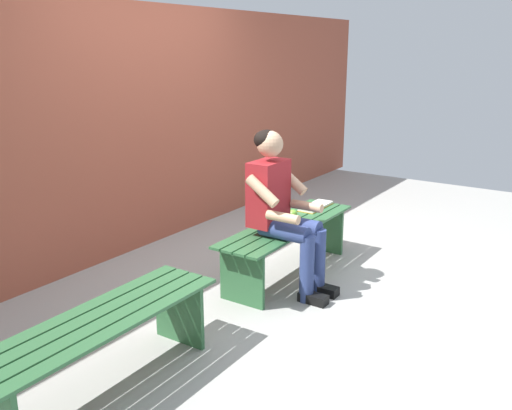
% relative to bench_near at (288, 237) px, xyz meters
% --- Properties ---
extents(ground_plane, '(10.00, 7.00, 0.04)m').
position_rel_bench_near_xyz_m(ground_plane, '(0.99, 1.00, -0.35)').
color(ground_plane, '#9E9E99').
extents(brick_wall, '(9.50, 0.24, 2.23)m').
position_rel_bench_near_xyz_m(brick_wall, '(0.50, -1.62, 0.78)').
color(brick_wall, '#9E4C38').
rests_on(brick_wall, ground).
extents(bench_near, '(1.58, 0.44, 0.44)m').
position_rel_bench_near_xyz_m(bench_near, '(0.00, 0.00, 0.00)').
color(bench_near, '#2D6038').
rests_on(bench_near, ground).
extents(bench_far, '(1.53, 0.44, 0.44)m').
position_rel_bench_near_xyz_m(bench_far, '(1.99, -0.00, -0.00)').
color(bench_far, '#2D6038').
rests_on(bench_far, ground).
extents(person_seated, '(0.50, 0.69, 1.25)m').
position_rel_bench_near_xyz_m(person_seated, '(0.27, 0.10, 0.35)').
color(person_seated, maroon).
rests_on(person_seated, ground).
extents(apple, '(0.08, 0.08, 0.08)m').
position_rel_bench_near_xyz_m(apple, '(-0.14, -0.04, 0.15)').
color(apple, '#72B738').
rests_on(apple, bench_near).
extents(book_open, '(0.41, 0.16, 0.02)m').
position_rel_bench_near_xyz_m(book_open, '(-0.56, -0.04, 0.12)').
color(book_open, white).
rests_on(book_open, bench_near).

